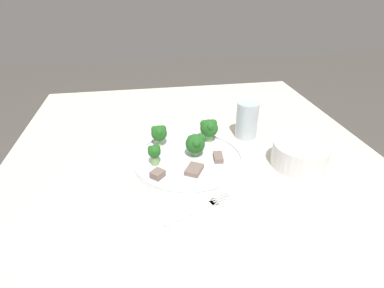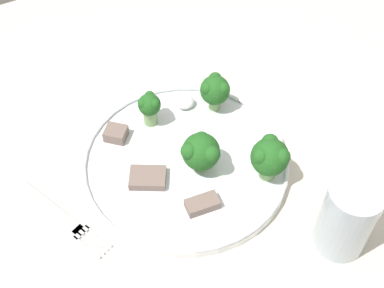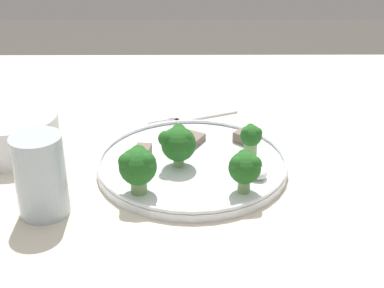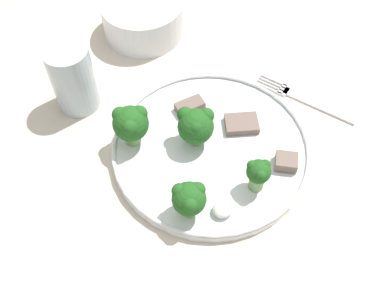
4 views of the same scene
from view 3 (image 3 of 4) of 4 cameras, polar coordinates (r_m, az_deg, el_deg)
The scene contains 13 objects.
table at distance 0.86m, azimuth -1.33°, elevation -8.74°, with size 1.17×1.03×0.75m.
dinner_plate at distance 0.82m, azimuth 0.03°, elevation -2.06°, with size 0.29×0.29×0.02m.
fork at distance 0.98m, azimuth 0.32°, elevation 2.81°, with size 0.08×0.16×0.00m.
cream_bowl at distance 0.90m, azimuth -18.42°, elevation 0.92°, with size 0.14×0.14×0.06m.
drinking_glass at distance 0.72m, azimuth -15.78°, elevation -3.69°, with size 0.07×0.07×0.11m.
broccoli_floret_near_rim_left at distance 0.79m, azimuth -1.78°, elevation 0.19°, with size 0.05×0.05×0.06m.
broccoli_floret_center_left at distance 0.72m, azimuth 5.66°, elevation -2.49°, with size 0.05×0.04×0.06m.
broccoli_floret_back_left at distance 0.81m, azimuth 6.31°, elevation 0.68°, with size 0.03×0.03×0.05m.
broccoli_floret_front_left at distance 0.72m, azimuth -5.80°, elevation -2.35°, with size 0.05×0.05×0.07m.
meat_slice_front_slice at distance 0.83m, azimuth -5.34°, elevation -0.95°, with size 0.05×0.03×0.01m.
meat_slice_middle_slice at distance 0.88m, azimuth 5.64°, elevation 0.80°, with size 0.04×0.04×0.02m.
meat_slice_rear_slice at distance 0.86m, azimuth -0.32°, elevation 0.40°, with size 0.06×0.06×0.01m.
sauce_dollop at distance 0.77m, azimuth 7.06°, elevation -3.07°, with size 0.03×0.03×0.02m.
Camera 3 is at (-0.70, -0.02, 1.15)m, focal length 50.00 mm.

